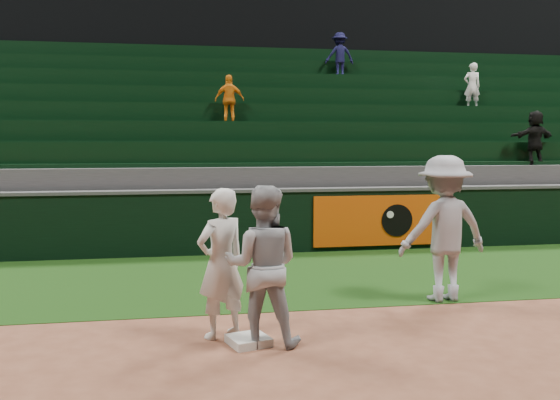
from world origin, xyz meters
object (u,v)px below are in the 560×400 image
object	(u,v)px
first_base	(249,340)
baserunner	(263,266)
first_baseman	(221,263)
base_coach	(444,228)

from	to	relation	value
first_base	baserunner	size ratio (longest dim) A/B	0.23
first_baseman	baserunner	distance (m)	0.52
first_base	first_baseman	size ratio (longest dim) A/B	0.24
first_baseman	first_base	bearing A→B (deg)	98.75
first_base	first_baseman	world-z (taller)	first_baseman
first_base	first_baseman	xyz separation A→B (m)	(-0.26, 0.32, 0.78)
baserunner	base_coach	bearing A→B (deg)	-139.15
base_coach	baserunner	bearing A→B (deg)	21.45
first_base	base_coach	size ratio (longest dim) A/B	0.20
first_baseman	base_coach	bearing A→B (deg)	168.85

